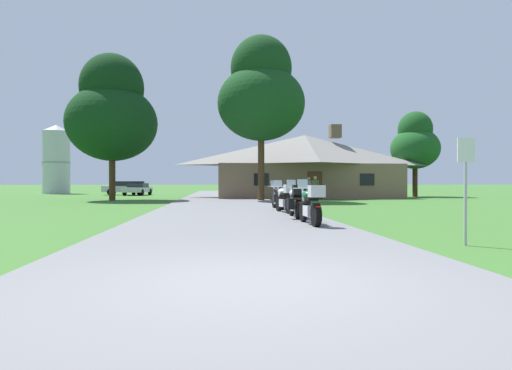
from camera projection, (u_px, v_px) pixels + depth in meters
name	position (u px, v px, depth m)	size (l,w,h in m)	color
ground_plane	(225.00, 204.00, 25.02)	(500.00, 500.00, 0.00)	#386628
asphalt_driveway	(226.00, 205.00, 23.03)	(6.40, 80.00, 0.06)	slate
motorcycle_green_nearest_to_camera	(311.00, 205.00, 11.99)	(0.66, 2.08, 1.30)	black
motorcycle_white_second_in_row	(296.00, 202.00, 14.29)	(0.72, 2.08, 1.30)	black
motorcycle_white_third_in_row	(285.00, 199.00, 16.78)	(0.75, 2.08, 1.30)	black
motorcycle_black_farthest_in_row	(279.00, 197.00, 19.07)	(0.82, 2.08, 1.30)	black
stone_lodge	(305.00, 165.00, 35.51)	(15.34, 7.88, 6.14)	brown
bystander_gray_shirt_near_lodge	(309.00, 187.00, 30.78)	(0.23, 0.55, 1.67)	#75664C
bystander_olive_shirt_beside_signpost	(315.00, 187.00, 28.87)	(0.44, 0.40, 1.69)	#75664C
metal_signpost_roadside	(466.00, 178.00, 8.38)	(0.36, 0.06, 2.14)	#9EA0A5
tree_left_near	(112.00, 112.00, 29.81)	(6.29, 6.29, 10.33)	#422D19
tree_by_lodge_front	(261.00, 93.00, 28.68)	(5.92, 5.92, 11.22)	#422D19
tree_right_of_lodge	(415.00, 143.00, 37.72)	(4.27, 4.27, 7.61)	#422D19
metal_silo_distant	(56.00, 159.00, 48.15)	(3.05, 3.05, 7.84)	#B2B7BC
parked_silver_suv_far_left	(127.00, 187.00, 43.27)	(4.74, 2.23, 1.40)	#ADAFB7
parked_silver_sedan_far_left	(138.00, 189.00, 42.21)	(2.41, 4.42, 1.20)	#ADAFB7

